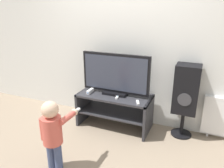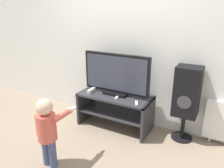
% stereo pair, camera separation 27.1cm
% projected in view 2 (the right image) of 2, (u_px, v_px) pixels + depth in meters
% --- Properties ---
extents(ground_plane, '(16.00, 16.00, 0.00)m').
position_uv_depth(ground_plane, '(107.00, 133.00, 3.28)').
color(ground_plane, gray).
extents(wall_back, '(10.00, 0.06, 2.60)m').
position_uv_depth(wall_back, '(126.00, 41.00, 3.34)').
color(wall_back, silver).
rests_on(wall_back, ground_plane).
extents(tv_stand, '(1.12, 0.52, 0.53)m').
position_uv_depth(tv_stand, '(115.00, 106.00, 3.38)').
color(tv_stand, '#2D2D33').
rests_on(tv_stand, ground_plane).
extents(television, '(1.05, 0.20, 0.63)m').
position_uv_depth(television, '(116.00, 75.00, 3.23)').
color(television, black).
rests_on(television, tv_stand).
extents(game_console, '(0.05, 0.17, 0.05)m').
position_uv_depth(game_console, '(91.00, 90.00, 3.41)').
color(game_console, white).
rests_on(game_console, tv_stand).
extents(remote_primary, '(0.08, 0.13, 0.03)m').
position_uv_depth(remote_primary, '(136.00, 103.00, 2.99)').
color(remote_primary, white).
rests_on(remote_primary, tv_stand).
extents(remote_secondary, '(0.05, 0.13, 0.03)m').
position_uv_depth(remote_secondary, '(117.00, 97.00, 3.20)').
color(remote_secondary, white).
rests_on(remote_secondary, tv_stand).
extents(child, '(0.33, 0.48, 0.86)m').
position_uv_depth(child, '(47.00, 127.00, 2.47)').
color(child, '#3F4C72').
rests_on(child, ground_plane).
extents(speaker_tower, '(0.33, 0.30, 1.07)m').
position_uv_depth(speaker_tower, '(187.00, 93.00, 2.93)').
color(speaker_tower, black).
rests_on(speaker_tower, ground_plane).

